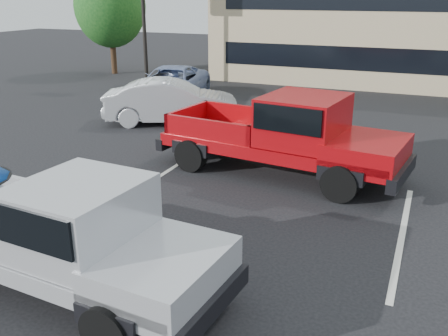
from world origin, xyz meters
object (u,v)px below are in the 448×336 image
(silver_sedan, at_px, (172,102))
(blue_suv, at_px, (171,84))
(silver_pickup, at_px, (70,232))
(red_pickup, at_px, (296,133))
(tree_left, at_px, (110,6))

(silver_sedan, bearing_deg, blue_suv, 5.52)
(silver_pickup, height_order, blue_suv, silver_pickup)
(silver_pickup, distance_m, blue_suv, 14.61)
(red_pickup, height_order, silver_sedan, red_pickup)
(blue_suv, bearing_deg, silver_sedan, -71.78)
(tree_left, height_order, silver_pickup, tree_left)
(red_pickup, xyz_separation_m, blue_suv, (-7.39, 6.99, -0.42))
(tree_left, bearing_deg, blue_suv, -39.45)
(silver_pickup, distance_m, silver_sedan, 10.77)
(silver_pickup, relative_size, red_pickup, 0.88)
(tree_left, bearing_deg, silver_sedan, -45.98)
(tree_left, height_order, silver_sedan, tree_left)
(red_pickup, bearing_deg, silver_pickup, -97.63)
(tree_left, relative_size, blue_suv, 1.15)
(silver_pickup, height_order, red_pickup, red_pickup)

